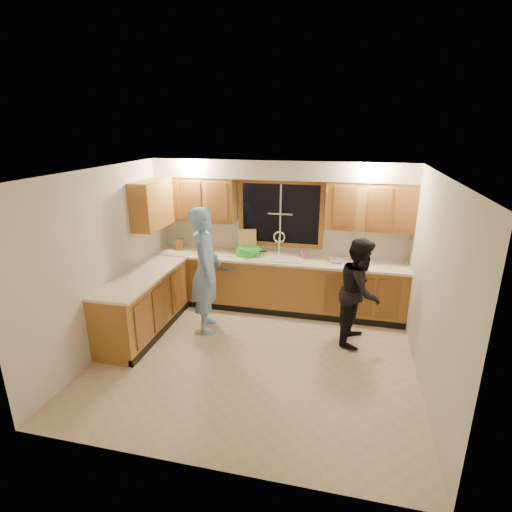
{
  "coord_description": "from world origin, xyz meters",
  "views": [
    {
      "loc": [
        1.1,
        -4.61,
        3.01
      ],
      "look_at": [
        -0.13,
        0.65,
        1.24
      ],
      "focal_mm": 28.0,
      "sensor_mm": 36.0,
      "label": 1
    }
  ],
  "objects": [
    {
      "name": "dishwasher",
      "position": [
        -0.85,
        1.59,
        0.41
      ],
      "size": [
        0.6,
        0.56,
        0.82
      ],
      "primitive_type": "cube",
      "color": "silver",
      "rests_on": "floor"
    },
    {
      "name": "base_cabinets_left",
      "position": [
        -1.8,
        0.35,
        0.44
      ],
      "size": [
        0.6,
        1.9,
        0.88
      ],
      "primitive_type": "cube",
      "color": "#A76E30",
      "rests_on": "ground"
    },
    {
      "name": "sink",
      "position": [
        0.0,
        1.6,
        0.86
      ],
      "size": [
        0.86,
        0.52,
        0.57
      ],
      "color": "white",
      "rests_on": "countertop_back"
    },
    {
      "name": "upper_cabinets_right",
      "position": [
        1.43,
        1.73,
        1.83
      ],
      "size": [
        1.35,
        0.33,
        0.75
      ],
      "primitive_type": "cube",
      "color": "#A76E30",
      "rests_on": "wall_back"
    },
    {
      "name": "bowl",
      "position": [
        0.98,
        1.58,
        0.95
      ],
      "size": [
        0.22,
        0.22,
        0.05
      ],
      "primitive_type": "imported",
      "rotation": [
        0.0,
        0.0,
        -0.08
      ],
      "color": "silver",
      "rests_on": "countertop_back"
    },
    {
      "name": "soap_bottle",
      "position": [
        0.42,
        1.68,
        1.01
      ],
      "size": [
        0.11,
        0.11,
        0.19
      ],
      "primitive_type": "imported",
      "rotation": [
        0.0,
        0.0,
        0.37
      ],
      "color": "#D55170",
      "rests_on": "countertop_back"
    },
    {
      "name": "dish_crate",
      "position": [
        -0.48,
        1.58,
        0.99
      ],
      "size": [
        0.41,
        0.4,
        0.15
      ],
      "primitive_type": "cube",
      "rotation": [
        0.0,
        0.0,
        -0.43
      ],
      "color": "green",
      "rests_on": "countertop_back"
    },
    {
      "name": "wall_back",
      "position": [
        0.0,
        1.9,
        1.25
      ],
      "size": [
        4.2,
        0.0,
        4.2
      ],
      "primitive_type": "plane",
      "rotation": [
        1.57,
        0.0,
        0.0
      ],
      "color": "silver",
      "rests_on": "ground"
    },
    {
      "name": "base_cabinets_back",
      "position": [
        0.0,
        1.6,
        0.44
      ],
      "size": [
        4.2,
        0.6,
        0.88
      ],
      "primitive_type": "cube",
      "color": "#A76E30",
      "rests_on": "ground"
    },
    {
      "name": "soffit",
      "position": [
        0.0,
        1.72,
        2.35
      ],
      "size": [
        4.2,
        0.35,
        0.3
      ],
      "primitive_type": "cube",
      "color": "silver",
      "rests_on": "wall_back"
    },
    {
      "name": "window_frame",
      "position": [
        0.0,
        1.89,
        1.6
      ],
      "size": [
        1.44,
        0.03,
        1.14
      ],
      "color": "black",
      "rests_on": "wall_back"
    },
    {
      "name": "woman",
      "position": [
        1.34,
        0.8,
        0.78
      ],
      "size": [
        0.71,
        0.84,
        1.55
      ],
      "primitive_type": "imported",
      "rotation": [
        0.0,
        0.0,
        1.4
      ],
      "color": "black",
      "rests_on": "floor"
    },
    {
      "name": "knife_block",
      "position": [
        -1.74,
        1.64,
        1.02
      ],
      "size": [
        0.13,
        0.11,
        0.2
      ],
      "primitive_type": "cube",
      "rotation": [
        0.0,
        0.0,
        0.19
      ],
      "color": "brown",
      "rests_on": "countertop_back"
    },
    {
      "name": "countertop_left",
      "position": [
        -1.79,
        0.35,
        0.9
      ],
      "size": [
        0.63,
        1.9,
        0.04
      ],
      "primitive_type": "cube",
      "color": "#F5E7CE",
      "rests_on": "base_cabinets_left"
    },
    {
      "name": "upper_cabinets_return",
      "position": [
        -1.94,
        1.12,
        1.83
      ],
      "size": [
        0.33,
        0.9,
        0.75
      ],
      "primitive_type": "cube",
      "color": "#A76E30",
      "rests_on": "wall_left"
    },
    {
      "name": "wall_right",
      "position": [
        2.1,
        0.0,
        1.25
      ],
      "size": [
        0.0,
        3.8,
        3.8
      ],
      "primitive_type": "plane",
      "rotation": [
        1.57,
        0.0,
        -1.57
      ],
      "color": "silver",
      "rests_on": "ground"
    },
    {
      "name": "upper_cabinets_left",
      "position": [
        -1.43,
        1.73,
        1.83
      ],
      "size": [
        1.35,
        0.33,
        0.75
      ],
      "primitive_type": "cube",
      "color": "#A76E30",
      "rests_on": "wall_back"
    },
    {
      "name": "floor",
      "position": [
        0.0,
        0.0,
        0.0
      ],
      "size": [
        4.2,
        4.2,
        0.0
      ],
      "primitive_type": "plane",
      "color": "#C5B197",
      "rests_on": "ground"
    },
    {
      "name": "wall_left",
      "position": [
        -2.1,
        0.0,
        1.25
      ],
      "size": [
        0.0,
        3.8,
        3.8
      ],
      "primitive_type": "plane",
      "rotation": [
        1.57,
        0.0,
        1.57
      ],
      "color": "silver",
      "rests_on": "ground"
    },
    {
      "name": "cutting_board",
      "position": [
        -0.54,
        1.76,
        1.13
      ],
      "size": [
        0.33,
        0.19,
        0.41
      ],
      "primitive_type": "cube",
      "rotation": [
        -0.21,
        0.0,
        0.29
      ],
      "color": "#DAB070",
      "rests_on": "countertop_back"
    },
    {
      "name": "stove",
      "position": [
        -1.8,
        -0.22,
        0.45
      ],
      "size": [
        0.58,
        0.75,
        0.9
      ],
      "primitive_type": "cube",
      "color": "silver",
      "rests_on": "floor"
    },
    {
      "name": "ceiling",
      "position": [
        0.0,
        0.0,
        2.5
      ],
      "size": [
        4.2,
        4.2,
        0.0
      ],
      "primitive_type": "plane",
      "rotation": [
        3.14,
        0.0,
        0.0
      ],
      "color": "silver"
    },
    {
      "name": "man",
      "position": [
        -0.9,
        0.66,
        0.96
      ],
      "size": [
        0.65,
        0.81,
        1.91
      ],
      "primitive_type": "imported",
      "rotation": [
        0.0,
        0.0,
        1.89
      ],
      "color": "#72A2D8",
      "rests_on": "floor"
    },
    {
      "name": "can_right",
      "position": [
        -0.18,
        1.48,
        0.99
      ],
      "size": [
        0.09,
        0.09,
        0.13
      ],
      "primitive_type": "cylinder",
      "rotation": [
        0.0,
        0.0,
        -0.35
      ],
      "color": "beige",
      "rests_on": "countertop_back"
    },
    {
      "name": "can_left",
      "position": [
        -0.23,
        1.47,
        0.99
      ],
      "size": [
        0.08,
        0.08,
        0.13
      ],
      "primitive_type": "cylinder",
      "rotation": [
        0.0,
        0.0,
        -0.13
      ],
      "color": "beige",
      "rests_on": "countertop_back"
    },
    {
      "name": "countertop_back",
      "position": [
        0.0,
        1.58,
        0.9
      ],
      "size": [
        4.2,
        0.63,
        0.04
      ],
      "primitive_type": "cube",
      "color": "#F5E7CE",
      "rests_on": "base_cabinets_back"
    }
  ]
}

